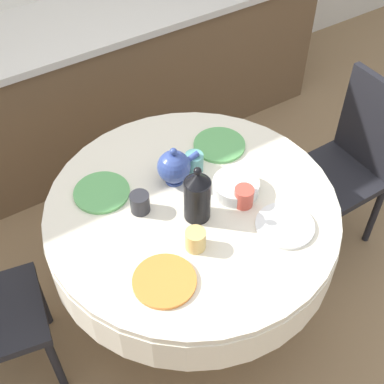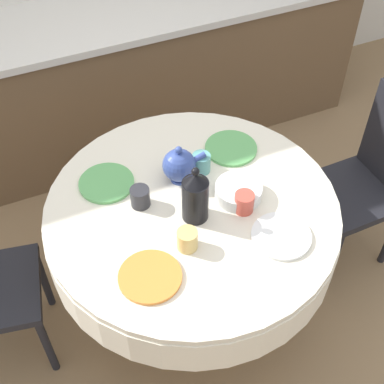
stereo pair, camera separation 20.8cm
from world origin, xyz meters
name	(u,v)px [view 2 (the right image)]	position (x,y,z in m)	size (l,w,h in m)	color
ground_plane	(192,305)	(0.00, 0.00, 0.00)	(12.00, 12.00, 0.00)	#8E704C
kitchen_counter	(102,85)	(0.00, 1.36, 0.45)	(3.24, 0.64, 0.89)	brown
dining_table	(192,226)	(0.00, 0.00, 0.63)	(1.20, 1.20, 0.76)	olive
chair_left	(369,177)	(0.95, 0.02, 0.52)	(0.41, 0.41, 0.95)	black
plate_near_left	(150,277)	(-0.28, -0.26, 0.77)	(0.23, 0.23, 0.01)	orange
cup_near_left	(187,240)	(-0.10, -0.18, 0.80)	(0.08, 0.08, 0.08)	#DBB766
plate_near_right	(281,236)	(0.25, -0.28, 0.77)	(0.23, 0.23, 0.01)	white
cup_near_right	(244,202)	(0.18, -0.10, 0.80)	(0.08, 0.08, 0.08)	#CC4C3D
plate_far_left	(106,183)	(-0.28, 0.25, 0.77)	(0.23, 0.23, 0.01)	#5BA85B
cup_far_left	(140,197)	(-0.19, 0.09, 0.80)	(0.08, 0.08, 0.08)	#28282D
plate_far_right	(231,148)	(0.29, 0.24, 0.77)	(0.23, 0.23, 0.01)	#5BA85B
cup_far_right	(201,163)	(0.12, 0.17, 0.80)	(0.08, 0.08, 0.08)	#5BA39E
coffee_carafe	(195,196)	(-0.01, -0.05, 0.87)	(0.10, 0.10, 0.26)	black
teapot	(179,165)	(0.01, 0.16, 0.84)	(0.19, 0.14, 0.18)	#33478E
fruit_bowl	(238,192)	(0.19, -0.03, 0.79)	(0.19, 0.19, 0.06)	silver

